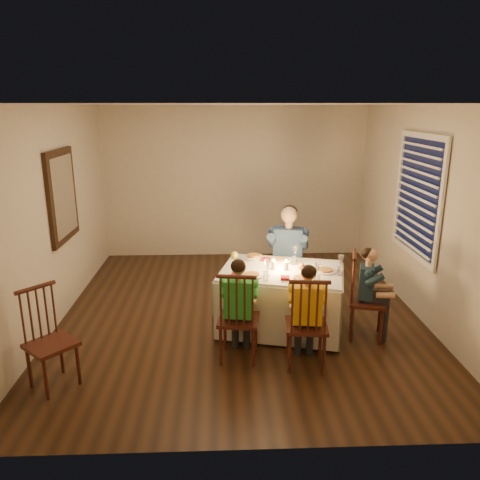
{
  "coord_description": "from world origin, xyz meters",
  "views": [
    {
      "loc": [
        -0.23,
        -5.55,
        2.59
      ],
      "look_at": [
        0.0,
        0.15,
        0.94
      ],
      "focal_mm": 35.0,
      "sensor_mm": 36.0,
      "label": 1
    }
  ],
  "objects_px": {
    "dining_table": "(281,287)",
    "child_green": "(239,358)",
    "chair_near_left": "(239,358)",
    "chair_adult": "(286,303)",
    "adult": "(286,303)",
    "chair_end": "(365,336)",
    "chair_near_right": "(305,365)",
    "child_yellow": "(305,365)",
    "child_teal": "(365,336)",
    "serving_bowl": "(254,258)",
    "chair_extra": "(56,385)"
  },
  "relations": [
    {
      "from": "adult",
      "to": "chair_extra",
      "type": "bearing_deg",
      "value": -129.25
    },
    {
      "from": "child_yellow",
      "to": "adult",
      "type": "bearing_deg",
      "value": -85.17
    },
    {
      "from": "adult",
      "to": "child_green",
      "type": "bearing_deg",
      "value": -102.51
    },
    {
      "from": "dining_table",
      "to": "child_green",
      "type": "relative_size",
      "value": 1.46
    },
    {
      "from": "chair_end",
      "to": "serving_bowl",
      "type": "xyz_separation_m",
      "value": [
        -1.25,
        0.65,
        0.77
      ]
    },
    {
      "from": "chair_extra",
      "to": "adult",
      "type": "height_order",
      "value": "adult"
    },
    {
      "from": "child_teal",
      "to": "child_green",
      "type": "bearing_deg",
      "value": 121.54
    },
    {
      "from": "chair_near_right",
      "to": "serving_bowl",
      "type": "height_order",
      "value": "serving_bowl"
    },
    {
      "from": "child_yellow",
      "to": "serving_bowl",
      "type": "bearing_deg",
      "value": -64.19
    },
    {
      "from": "chair_near_right",
      "to": "serving_bowl",
      "type": "bearing_deg",
      "value": -64.19
    },
    {
      "from": "chair_near_right",
      "to": "child_yellow",
      "type": "xyz_separation_m",
      "value": [
        0.0,
        0.0,
        0.0
      ]
    },
    {
      "from": "chair_near_left",
      "to": "child_yellow",
      "type": "distance_m",
      "value": 0.7
    },
    {
      "from": "child_yellow",
      "to": "child_teal",
      "type": "height_order",
      "value": "child_yellow"
    },
    {
      "from": "chair_end",
      "to": "child_yellow",
      "type": "height_order",
      "value": "child_yellow"
    },
    {
      "from": "chair_adult",
      "to": "chair_end",
      "type": "relative_size",
      "value": 1.0
    },
    {
      "from": "chair_end",
      "to": "child_green",
      "type": "relative_size",
      "value": 0.9
    },
    {
      "from": "child_green",
      "to": "child_yellow",
      "type": "relative_size",
      "value": 1.01
    },
    {
      "from": "dining_table",
      "to": "chair_near_right",
      "type": "distance_m",
      "value": 1.02
    },
    {
      "from": "chair_near_left",
      "to": "chair_extra",
      "type": "xyz_separation_m",
      "value": [
        -1.77,
        -0.44,
        0.0
      ]
    },
    {
      "from": "chair_end",
      "to": "dining_table",
      "type": "bearing_deg",
      "value": 89.61
    },
    {
      "from": "serving_bowl",
      "to": "dining_table",
      "type": "bearing_deg",
      "value": -51.03
    },
    {
      "from": "adult",
      "to": "serving_bowl",
      "type": "distance_m",
      "value": 0.97
    },
    {
      "from": "child_green",
      "to": "serving_bowl",
      "type": "relative_size",
      "value": 5.37
    },
    {
      "from": "chair_end",
      "to": "chair_adult",
      "type": "bearing_deg",
      "value": 53.65
    },
    {
      "from": "chair_adult",
      "to": "child_teal",
      "type": "height_order",
      "value": "child_teal"
    },
    {
      "from": "chair_extra",
      "to": "serving_bowl",
      "type": "xyz_separation_m",
      "value": [
        2.0,
        1.5,
        0.77
      ]
    },
    {
      "from": "chair_end",
      "to": "chair_extra",
      "type": "height_order",
      "value": "chair_end"
    },
    {
      "from": "chair_end",
      "to": "child_green",
      "type": "bearing_deg",
      "value": 121.54
    },
    {
      "from": "child_green",
      "to": "child_teal",
      "type": "relative_size",
      "value": 1.04
    },
    {
      "from": "chair_end",
      "to": "child_yellow",
      "type": "distance_m",
      "value": 1.0
    },
    {
      "from": "chair_extra",
      "to": "child_yellow",
      "type": "relative_size",
      "value": 0.89
    },
    {
      "from": "child_yellow",
      "to": "chair_near_left",
      "type": "bearing_deg",
      "value": -8.09
    },
    {
      "from": "chair_near_right",
      "to": "serving_bowl",
      "type": "relative_size",
      "value": 4.85
    },
    {
      "from": "chair_end",
      "to": "child_yellow",
      "type": "relative_size",
      "value": 0.91
    },
    {
      "from": "chair_extra",
      "to": "serving_bowl",
      "type": "relative_size",
      "value": 4.73
    },
    {
      "from": "chair_near_left",
      "to": "child_green",
      "type": "relative_size",
      "value": 0.9
    },
    {
      "from": "chair_adult",
      "to": "serving_bowl",
      "type": "xyz_separation_m",
      "value": [
        -0.48,
        -0.35,
        0.77
      ]
    },
    {
      "from": "serving_bowl",
      "to": "chair_extra",
      "type": "bearing_deg",
      "value": -143.11
    },
    {
      "from": "chair_near_left",
      "to": "chair_end",
      "type": "relative_size",
      "value": 1.0
    },
    {
      "from": "chair_adult",
      "to": "adult",
      "type": "distance_m",
      "value": 0.0
    },
    {
      "from": "dining_table",
      "to": "chair_adult",
      "type": "height_order",
      "value": "dining_table"
    },
    {
      "from": "chair_near_left",
      "to": "child_green",
      "type": "height_order",
      "value": "child_green"
    },
    {
      "from": "child_yellow",
      "to": "child_teal",
      "type": "xyz_separation_m",
      "value": [
        0.81,
        0.59,
        0.0
      ]
    },
    {
      "from": "adult",
      "to": "serving_bowl",
      "type": "bearing_deg",
      "value": -129.76
    },
    {
      "from": "dining_table",
      "to": "child_yellow",
      "type": "bearing_deg",
      "value": -66.19
    },
    {
      "from": "chair_end",
      "to": "child_teal",
      "type": "relative_size",
      "value": 0.94
    },
    {
      "from": "child_teal",
      "to": "serving_bowl",
      "type": "height_order",
      "value": "serving_bowl"
    },
    {
      "from": "child_green",
      "to": "child_teal",
      "type": "height_order",
      "value": "child_green"
    },
    {
      "from": "chair_near_right",
      "to": "child_yellow",
      "type": "bearing_deg",
      "value": -0.0
    },
    {
      "from": "chair_adult",
      "to": "chair_extra",
      "type": "height_order",
      "value": "chair_adult"
    }
  ]
}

